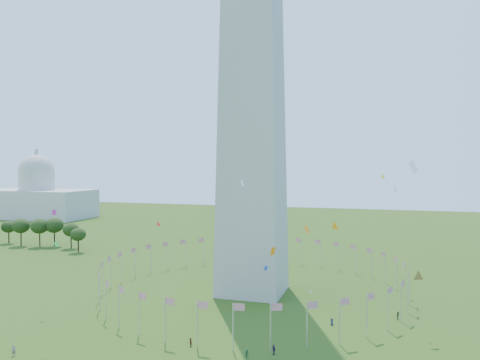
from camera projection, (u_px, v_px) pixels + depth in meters
The scene contains 4 objects.
flag_ring at pixel (252, 276), 126.67m from camera, with size 80.24×80.24×9.00m.
capitol_building at pixel (37, 182), 302.17m from camera, with size 70.00×35.00×46.00m, color beige, non-canonical shape.
kites_aloft at pixel (281, 235), 99.75m from camera, with size 123.66×68.16×30.18m.
tree_line_west at pixel (32, 233), 196.73m from camera, with size 55.30×15.57×12.17m.
Camera 1 is at (32.90, -71.35, 34.91)m, focal length 35.00 mm.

